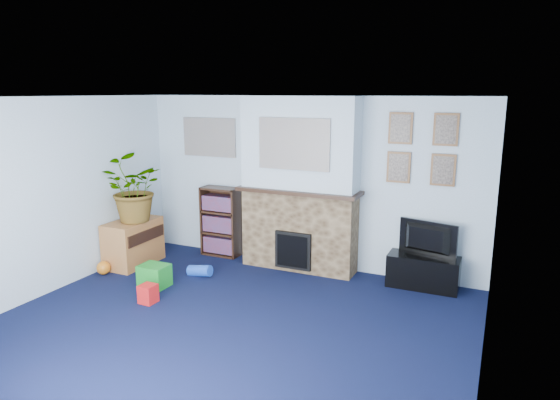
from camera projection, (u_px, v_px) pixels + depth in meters
The scene contains 26 objects.
floor at pixel (226, 329), 5.27m from camera, with size 5.00×4.50×0.01m, color black.
ceiling at pixel (220, 97), 4.76m from camera, with size 5.00×4.50×0.01m, color white.
wall_back at pixel (305, 183), 7.02m from camera, with size 5.00×0.04×2.40m, color silver.
wall_front at pixel (32, 303), 3.02m from camera, with size 5.00×0.04×2.40m, color silver.
wall_left at pixel (44, 198), 6.03m from camera, with size 0.04×4.50×2.40m, color silver.
wall_right at pixel (491, 251), 4.01m from camera, with size 0.04×4.50×2.40m, color silver.
chimney_breast at pixel (300, 186), 6.84m from camera, with size 1.72×0.50×2.40m.
collage_main at pixel (294, 144), 6.53m from camera, with size 1.00×0.03×0.68m, color gray.
collage_left at pixel (209, 137), 7.51m from camera, with size 0.90×0.03×0.58m, color gray.
portrait_tl at pixel (401, 128), 6.31m from camera, with size 0.30×0.03×0.40m, color brown.
portrait_tr at pixel (446, 130), 6.09m from camera, with size 0.30×0.03×0.40m, color brown.
portrait_bl at pixel (399, 167), 6.41m from camera, with size 0.30×0.03×0.40m, color brown.
portrait_br at pixel (443, 170), 6.19m from camera, with size 0.30×0.03×0.40m, color brown.
tv_stand at pixel (423, 271), 6.34m from camera, with size 0.88×0.37×0.42m, color black.
television at pixel (425, 239), 6.27m from camera, with size 0.75×0.10×0.43m, color black.
bookshelf at pixel (221, 223), 7.57m from camera, with size 0.58×0.28×1.05m.
sideboard at pixel (133, 241), 7.18m from camera, with size 0.46×0.83×0.65m, color #A96A36.
potted_plant at pixel (130, 189), 6.95m from camera, with size 0.85×0.74×0.94m, color #26661E.
mantel_clock at pixel (290, 183), 6.84m from camera, with size 0.10×0.06×0.13m, color gold.
mantel_candle at pixel (320, 185), 6.67m from camera, with size 0.05×0.05×0.17m, color #B2BFC6.
mantel_teddy at pixel (265, 182), 7.00m from camera, with size 0.12×0.12×0.12m, color gray.
mantel_can at pixel (352, 189), 6.49m from camera, with size 0.06×0.06×0.13m, color red.
green_crate at pixel (154, 276), 6.39m from camera, with size 0.36×0.29×0.29m, color #198C26.
toy_ball at pixel (104, 268), 6.82m from camera, with size 0.19×0.19×0.19m, color orange.
toy_block at pixel (148, 294), 5.91m from camera, with size 0.18×0.18×0.22m, color red.
toy_tube at pixel (200, 271), 6.77m from camera, with size 0.16×0.16×0.33m, color blue.
Camera 1 is at (2.53, -4.19, 2.46)m, focal length 32.00 mm.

